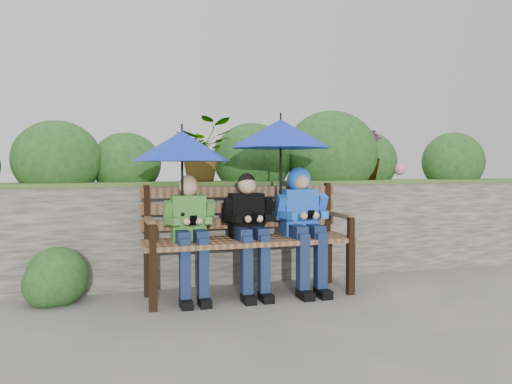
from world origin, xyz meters
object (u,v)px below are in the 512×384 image
object	(u,v)px
park_bench	(247,232)
umbrella_right	(281,134)
boy_left	(190,228)
umbrella_left	(182,146)
boy_right	(303,217)
boy_middle	(249,225)

from	to	relation	value
park_bench	umbrella_right	distance (m)	0.96
boy_left	umbrella_left	bearing A→B (deg)	162.18
boy_right	umbrella_right	xyz separation A→B (m)	(-0.21, 0.03, 0.78)
boy_right	umbrella_left	xyz separation A→B (m)	(-1.13, 0.01, 0.65)
umbrella_right	boy_left	bearing A→B (deg)	-177.73
park_bench	boy_right	world-z (taller)	boy_right
boy_middle	boy_right	distance (m)	0.53
boy_middle	boy_right	bearing A→B (deg)	0.81
umbrella_left	boy_left	bearing A→B (deg)	-17.82
boy_middle	umbrella_left	xyz separation A→B (m)	(-0.61, 0.02, 0.71)
boy_left	boy_right	bearing A→B (deg)	0.32
park_bench	umbrella_right	bearing A→B (deg)	-9.47
boy_left	umbrella_right	distance (m)	1.21
boy_left	boy_middle	xyz separation A→B (m)	(0.54, -0.00, 0.01)
boy_right	umbrella_right	size ratio (longest dim) A/B	1.22
umbrella_left	umbrella_right	size ratio (longest dim) A/B	0.90
park_bench	boy_middle	distance (m)	0.11
boy_left	boy_middle	bearing A→B (deg)	-0.15
boy_middle	boy_right	world-z (taller)	boy_right
boy_middle	boy_left	bearing A→B (deg)	179.85
umbrella_left	umbrella_right	distance (m)	0.93
umbrella_left	umbrella_right	world-z (taller)	umbrella_right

